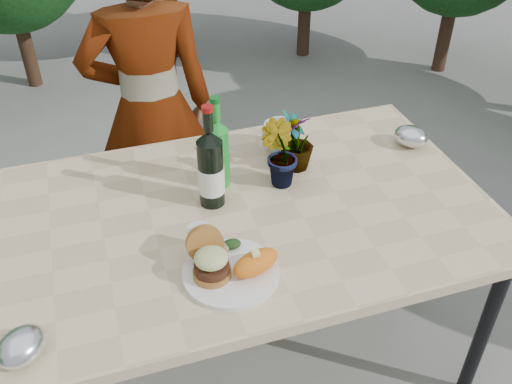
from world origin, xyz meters
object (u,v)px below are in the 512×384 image
object	(u,v)px
dinner_plate	(231,273)
person	(151,110)
wine_bottle	(211,169)
patio_table	(249,223)

from	to	relation	value
dinner_plate	person	distance (m)	1.03
dinner_plate	person	world-z (taller)	person
wine_bottle	person	xyz separation A→B (m)	(-0.09, 0.69, -0.13)
patio_table	dinner_plate	xyz separation A→B (m)	(-0.14, -0.27, 0.06)
patio_table	person	bearing A→B (deg)	104.42
wine_bottle	person	size ratio (longest dim) A/B	0.24
dinner_plate	wine_bottle	bearing A→B (deg)	84.33
wine_bottle	person	world-z (taller)	person
patio_table	person	distance (m)	0.79
person	patio_table	bearing A→B (deg)	105.33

